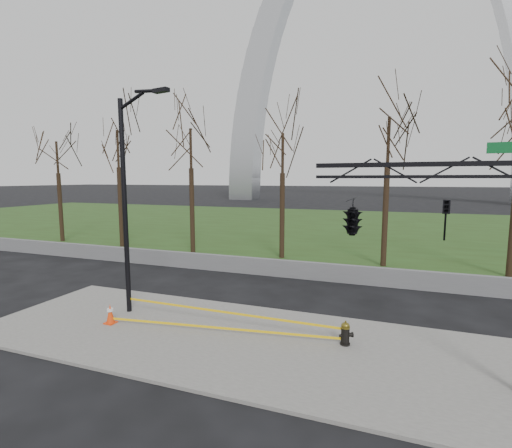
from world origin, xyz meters
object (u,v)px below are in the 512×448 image
(traffic_cone, at_px, (110,314))
(traffic_signal_mast, at_px, (383,218))
(street_light, at_px, (128,191))
(fire_hydrant, at_px, (346,334))

(traffic_cone, relative_size, traffic_signal_mast, 0.12)
(street_light, bearing_deg, traffic_signal_mast, 3.02)
(fire_hydrant, distance_m, traffic_cone, 8.03)
(street_light, bearing_deg, traffic_cone, -81.80)
(traffic_cone, bearing_deg, fire_hydrant, 8.06)
(fire_hydrant, bearing_deg, traffic_cone, 166.91)
(traffic_signal_mast, bearing_deg, traffic_cone, -177.29)
(fire_hydrant, bearing_deg, street_light, 158.49)
(street_light, bearing_deg, fire_hydrant, 9.75)
(fire_hydrant, xyz_separation_m, traffic_cone, (-7.95, -1.13, -0.00))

